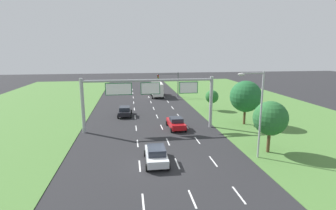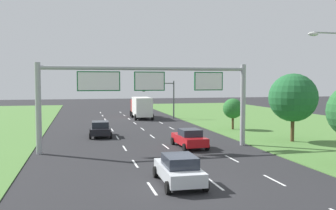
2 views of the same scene
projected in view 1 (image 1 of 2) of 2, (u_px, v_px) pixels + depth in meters
name	position (u px, v px, depth m)	size (l,w,h in m)	color
ground_plane	(159.00, 165.00, 24.25)	(200.00, 200.00, 0.00)	#262628
grass_verge_right	(299.00, 125.00, 36.92)	(24.00, 120.00, 0.06)	#4C7A38
lane_dashes_inner_left	(136.00, 122.00, 38.52)	(0.14, 68.40, 0.01)	white
lane_dashes_inner_right	(159.00, 121.00, 39.02)	(0.14, 68.40, 0.01)	white
lane_dashes_slip	(182.00, 120.00, 39.52)	(0.14, 68.40, 0.01)	white
car_near_red	(176.00, 123.00, 35.33)	(2.27, 4.52, 1.57)	red
car_lead_silver	(156.00, 155.00, 24.51)	(2.22, 4.42, 1.61)	silver
car_mid_lane	(125.00, 111.00, 42.07)	(2.32, 4.23, 1.55)	black
box_truck	(157.00, 89.00, 59.86)	(2.79, 7.69, 3.16)	#B21E19
sign_gantry	(149.00, 93.00, 33.96)	(17.24, 0.44, 7.00)	#9EA0A5
traffic_light_mast	(169.00, 80.00, 58.12)	(4.76, 0.49, 5.60)	#47494F
street_lamp	(258.00, 108.00, 24.75)	(2.61, 0.32, 8.50)	#9EA0A5
roadside_tree_near	(270.00, 118.00, 26.42)	(3.47, 3.47, 5.41)	#513823
roadside_tree_mid	(246.00, 96.00, 36.60)	(4.39, 4.39, 6.27)	#513823
roadside_tree_far	(212.00, 97.00, 45.68)	(2.29, 2.29, 3.60)	#513823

